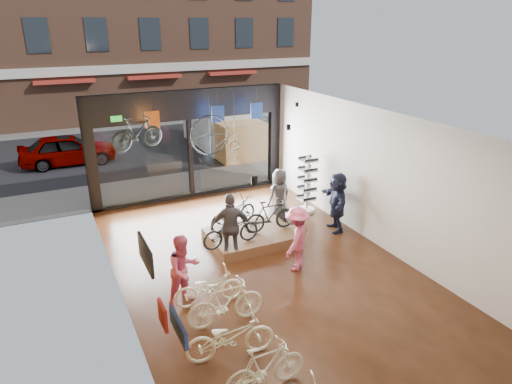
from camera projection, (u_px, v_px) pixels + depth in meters
ground_plane at (268, 273)px, 11.52m from camera, size 7.00×12.00×0.04m
ceiling at (269, 123)px, 10.16m from camera, size 7.00×12.00×0.04m
wall_left at (117, 231)px, 9.41m from camera, size 0.04×12.00×3.80m
wall_right at (384, 182)px, 12.27m from camera, size 0.04×12.00×3.80m
wall_back at (486, 364)px, 5.77m from camera, size 7.00×0.04×3.80m
storefront at (190, 145)px, 15.89m from camera, size 7.00×0.26×3.80m
exit_sign at (116, 119)px, 14.41m from camera, size 0.35×0.06×0.18m
street_road at (139, 140)px, 24.15m from camera, size 30.00×18.00×0.02m
sidewalk_near at (182, 184)px, 17.55m from camera, size 30.00×2.40×0.12m
sidewalk_far at (124, 125)px, 27.49m from camera, size 30.00×2.00×0.12m
opposite_building at (104, 1)px, 27.14m from camera, size 26.00×5.00×14.00m
street_car at (68, 149)px, 19.89m from camera, size 3.99×1.61×1.36m
box_truck at (225, 125)px, 21.69m from camera, size 2.16×6.48×2.55m
floor_bike_1 at (265, 368)px, 7.72m from camera, size 1.54×0.46×0.92m
floor_bike_2 at (230, 337)px, 8.49m from camera, size 1.78×0.85×0.90m
floor_bike_3 at (226, 303)px, 9.41m from camera, size 1.69×0.53×1.01m
floor_bike_4 at (209, 287)px, 10.12m from camera, size 1.62×0.71×0.82m
display_platform at (251, 237)px, 13.07m from camera, size 2.40×1.80×0.30m
display_bike_left at (231, 230)px, 12.13m from camera, size 1.68×0.71×0.86m
display_bike_mid at (270, 216)px, 12.97m from camera, size 1.56×0.49×0.93m
display_bike_right at (233, 213)px, 13.21m from camera, size 1.78×1.08×0.88m
customer_1 at (184, 270)px, 10.01m from camera, size 0.96×0.85×1.66m
customer_2 at (231, 227)px, 11.88m from camera, size 1.16×0.74×1.84m
customer_3 at (297, 239)px, 11.39m from camera, size 1.25×1.18×1.70m
customer_4 at (279, 195)px, 14.25m from camera, size 0.93×0.73×1.69m
customer_5 at (337, 202)px, 13.55m from camera, size 1.02×1.77×1.82m
sunglasses_rack at (307, 185)px, 14.86m from camera, size 0.67×0.60×1.89m
wall_merch at (173, 358)px, 6.73m from camera, size 0.40×2.40×2.60m
penny_farthing at (218, 136)px, 14.59m from camera, size 1.61×0.06×1.29m
hung_bike at (137, 133)px, 13.15m from camera, size 1.64×0.83×0.95m
jersey_left at (152, 120)px, 14.24m from camera, size 0.45×0.03×0.55m
jersey_mid at (218, 114)px, 15.13m from camera, size 0.45×0.03×0.55m
jersey_right at (257, 110)px, 15.71m from camera, size 0.45×0.03×0.55m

